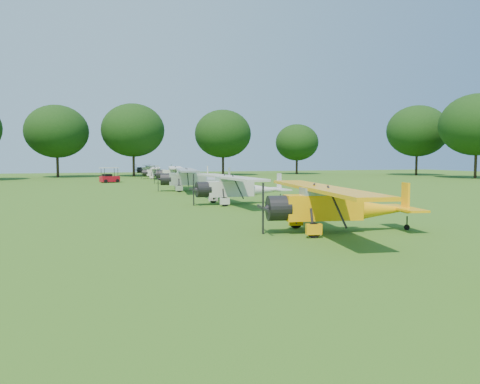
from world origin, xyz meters
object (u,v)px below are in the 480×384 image
(aircraft_2, at_px, (334,203))
(aircraft_5, at_px, (181,173))
(aircraft_4, at_px, (193,177))
(aircraft_7, at_px, (153,169))
(aircraft_3, at_px, (237,186))
(aircraft_6, at_px, (159,172))
(golf_cart, at_px, (109,178))

(aircraft_2, xyz_separation_m, aircraft_5, (1.04, 41.74, 0.02))
(aircraft_4, relative_size, aircraft_7, 1.13)
(aircraft_5, relative_size, aircraft_7, 1.09)
(aircraft_3, xyz_separation_m, aircraft_6, (0.61, 42.11, -0.19))
(aircraft_2, height_order, aircraft_4, aircraft_4)
(aircraft_4, bearing_deg, aircraft_6, 96.66)
(aircraft_2, distance_m, aircraft_7, 67.51)
(aircraft_5, bearing_deg, aircraft_6, 101.67)
(aircraft_3, relative_size, aircraft_6, 1.16)
(aircraft_5, distance_m, golf_cart, 9.95)
(golf_cart, bearing_deg, aircraft_5, -47.18)
(aircraft_4, relative_size, golf_cart, 4.57)
(aircraft_6, bearing_deg, aircraft_2, -80.88)
(aircraft_6, xyz_separation_m, golf_cart, (-8.09, -9.41, -0.45))
(aircraft_7, xyz_separation_m, golf_cart, (-8.78, -21.18, -0.58))
(aircraft_5, distance_m, aircraft_7, 25.77)
(aircraft_6, height_order, golf_cart, golf_cart)
(aircraft_4, height_order, aircraft_5, aircraft_4)
(aircraft_7, bearing_deg, golf_cart, -113.28)
(aircraft_3, distance_m, aircraft_6, 42.12)
(aircraft_3, xyz_separation_m, golf_cart, (-7.48, 32.70, -0.63))
(aircraft_2, relative_size, aircraft_6, 1.19)
(aircraft_6, bearing_deg, aircraft_7, 96.15)
(aircraft_6, distance_m, golf_cart, 12.42)
(aircraft_6, bearing_deg, aircraft_5, -77.66)
(aircraft_2, relative_size, aircraft_7, 1.07)
(aircraft_4, distance_m, aircraft_5, 14.26)
(aircraft_4, xyz_separation_m, aircraft_6, (0.75, 28.19, -0.29))
(aircraft_6, relative_size, golf_cart, 3.63)
(aircraft_3, distance_m, aircraft_4, 13.93)
(aircraft_5, relative_size, golf_cart, 4.40)
(aircraft_3, bearing_deg, golf_cart, 100.31)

